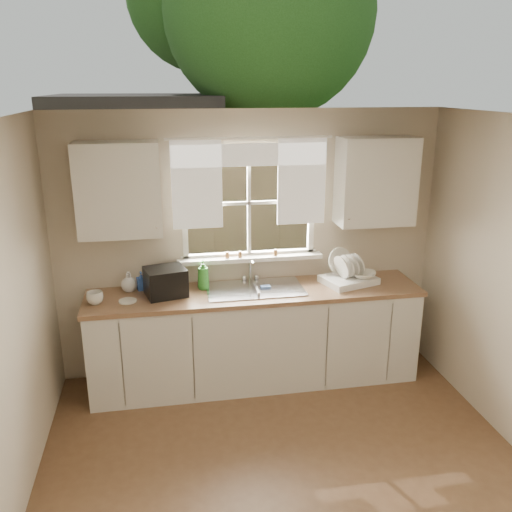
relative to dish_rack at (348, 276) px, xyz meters
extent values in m
plane|color=brown|center=(-0.90, -1.73, -0.98)|extent=(4.00, 4.00, 0.00)
cube|color=beige|center=(-0.90, 0.27, -0.40)|extent=(3.60, 0.02, 1.15)
cube|color=beige|center=(-0.90, 0.27, 1.35)|extent=(3.60, 0.02, 0.35)
cube|color=beige|center=(-2.10, 0.27, 0.67)|extent=(1.20, 0.02, 1.00)
cube|color=beige|center=(0.30, 0.27, 0.67)|extent=(1.20, 0.02, 1.00)
cube|color=silver|center=(-0.90, -1.73, 1.52)|extent=(3.60, 4.00, 0.02)
cube|color=white|center=(-0.90, 0.29, 0.17)|extent=(1.30, 0.06, 0.05)
cube|color=white|center=(-0.90, 0.29, 1.17)|extent=(1.30, 0.06, 0.05)
cube|color=white|center=(-1.50, 0.29, 0.67)|extent=(0.05, 0.06, 1.05)
cube|color=white|center=(-0.30, 0.29, 0.67)|extent=(0.05, 0.06, 1.05)
cube|color=white|center=(-0.90, 0.29, 0.67)|extent=(0.03, 0.04, 1.00)
cube|color=white|center=(-0.90, 0.29, 0.67)|extent=(1.20, 0.04, 0.03)
cube|color=white|center=(-0.90, 0.23, 0.15)|extent=(1.38, 0.14, 0.04)
cylinder|color=white|center=(-0.90, 0.21, 1.27)|extent=(1.50, 0.02, 0.02)
cube|color=white|center=(-1.38, 0.22, 0.87)|extent=(0.45, 0.02, 0.80)
cube|color=white|center=(-0.42, 0.22, 0.87)|extent=(0.45, 0.02, 0.80)
cube|color=white|center=(-0.90, 0.22, 1.12)|extent=(1.40, 0.02, 0.20)
cube|color=silver|center=(-0.90, -0.05, -0.54)|extent=(3.00, 0.62, 0.87)
cube|color=#876243|center=(-0.90, -0.05, -0.09)|extent=(3.04, 0.65, 0.04)
cube|color=silver|center=(-2.05, 0.10, 0.87)|extent=(0.70, 0.33, 0.80)
cube|color=silver|center=(0.25, 0.10, 0.87)|extent=(0.70, 0.33, 0.80)
cube|color=beige|center=(-0.02, 0.26, 0.10)|extent=(0.08, 0.01, 0.12)
cylinder|color=brown|center=(-1.00, 0.21, 0.20)|extent=(0.04, 0.04, 0.06)
cylinder|color=brown|center=(-0.66, 0.21, 0.20)|extent=(0.04, 0.04, 0.06)
cylinder|color=brown|center=(-1.12, 0.21, 0.20)|extent=(0.04, 0.04, 0.06)
cube|color=#335421|center=(-0.90, 5.27, -1.00)|extent=(20.00, 10.00, 0.02)
cube|color=#927550|center=(-0.90, 3.27, -0.08)|extent=(8.00, 0.10, 1.80)
cube|color=#5B1513|center=(-2.10, 6.77, 0.12)|extent=(3.00, 3.00, 2.20)
cube|color=black|center=(-2.10, 6.77, 1.37)|extent=(3.20, 3.20, 0.30)
cylinder|color=#423021|center=(0.50, 6.27, 0.62)|extent=(0.36, 0.36, 3.20)
sphere|color=#214716|center=(0.50, 6.27, 3.02)|extent=(4.00, 4.00, 4.00)
cube|color=#B7B7BC|center=(-0.90, -0.02, -0.15)|extent=(0.84, 0.46, 0.18)
cube|color=#B7B7BC|center=(-0.90, -0.02, -0.06)|extent=(0.88, 0.50, 0.01)
cube|color=#B7B7BC|center=(-0.90, -0.02, -0.09)|extent=(0.02, 0.41, 0.14)
cylinder|color=silver|center=(-0.90, 0.23, 0.04)|extent=(0.03, 0.03, 0.22)
cylinder|color=silver|center=(-0.90, 0.15, 0.15)|extent=(0.02, 0.18, 0.02)
sphere|color=silver|center=(-0.96, 0.23, -0.04)|extent=(0.05, 0.05, 0.05)
sphere|color=silver|center=(-0.84, 0.23, -0.04)|extent=(0.05, 0.05, 0.05)
cube|color=white|center=(0.00, -0.01, -0.04)|extent=(0.56, 0.48, 0.06)
cylinder|color=white|center=(-0.05, 0.11, 0.11)|extent=(0.27, 0.15, 0.25)
cylinder|color=white|center=(-0.08, -0.03, 0.10)|extent=(0.13, 0.23, 0.22)
cylinder|color=white|center=(-0.03, -0.02, 0.10)|extent=(0.13, 0.23, 0.22)
cylinder|color=white|center=(0.03, 0.00, 0.10)|extent=(0.13, 0.23, 0.22)
cylinder|color=white|center=(0.09, 0.02, 0.10)|extent=(0.13, 0.23, 0.22)
imported|color=white|center=(0.13, -0.05, 0.02)|extent=(0.29, 0.29, 0.05)
imported|color=green|center=(-1.36, 0.08, 0.07)|extent=(0.14, 0.14, 0.28)
imported|color=#3157B8|center=(-1.91, 0.16, 0.02)|extent=(0.09, 0.09, 0.17)
imported|color=#EEE1C4|center=(-2.02, 0.14, 0.02)|extent=(0.19, 0.19, 0.18)
cylinder|color=silver|center=(-2.03, -0.11, -0.06)|extent=(0.15, 0.15, 0.01)
imported|color=silver|center=(-2.30, -0.11, -0.01)|extent=(0.18, 0.18, 0.11)
cube|color=black|center=(-1.70, -0.01, 0.06)|extent=(0.40, 0.37, 0.25)
camera|label=1|loc=(-1.71, -4.57, 1.73)|focal=38.00mm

